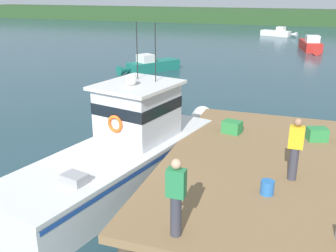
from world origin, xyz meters
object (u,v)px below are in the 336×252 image
deckhand_by_the_boat (176,196)px  deckhand_further_back (295,148)px  bait_bucket (267,187)px  moored_boat_mid_harbor (311,45)px  crate_single_by_cleat (317,134)px  moored_boat_far_right (278,33)px  crate_single_far (232,127)px  moored_boat_off_the_point (150,65)px  main_fishing_boat (127,149)px

deckhand_by_the_boat → deckhand_further_back: bearing=57.3°
bait_bucket → deckhand_further_back: deckhand_further_back is taller
bait_bucket → moored_boat_mid_harbor: 32.63m
crate_single_by_cleat → moored_boat_far_right: bearing=95.5°
deckhand_by_the_boat → moored_boat_far_right: 46.57m
crate_single_far → moored_boat_off_the_point: bearing=121.2°
crate_single_far → deckhand_further_back: size_ratio=0.37×
crate_single_by_cleat → moored_boat_mid_harbor: 28.59m
crate_single_by_cleat → deckhand_further_back: size_ratio=0.37×
crate_single_far → crate_single_by_cleat: (2.68, 0.20, 0.00)m
crate_single_by_cleat → bait_bucket: crate_single_by_cleat is taller
main_fishing_boat → bait_bucket: size_ratio=29.28×
deckhand_further_back → moored_boat_far_right: 43.48m
bait_bucket → moored_boat_mid_harbor: bait_bucket is taller
crate_single_far → moored_boat_mid_harbor: 28.92m
bait_bucket → moored_boat_off_the_point: (-10.05, 17.91, -0.93)m
deckhand_by_the_boat → moored_boat_off_the_point: size_ratio=0.34×
crate_single_by_cleat → moored_boat_far_right: 40.48m
crate_single_far → moored_boat_off_the_point: crate_single_far is taller
main_fishing_boat → moored_boat_mid_harbor: (5.66, 30.82, -0.49)m
bait_bucket → moored_boat_far_right: bait_bucket is taller
deckhand_by_the_boat → deckhand_further_back: 3.81m
bait_bucket → moored_boat_off_the_point: bait_bucket is taller
moored_boat_far_right → moored_boat_mid_harbor: bearing=-71.5°
deckhand_further_back → moored_boat_far_right: (-3.23, 43.33, -1.65)m
bait_bucket → deckhand_by_the_boat: deckhand_by_the_boat is taller
crate_single_by_cleat → deckhand_further_back: bearing=-102.0°
crate_single_far → crate_single_by_cleat: bearing=4.2°
bait_bucket → moored_boat_off_the_point: size_ratio=0.07×
crate_single_far → bait_bucket: bearing=-68.4°
crate_single_far → bait_bucket: 4.11m
crate_single_by_cleat → moored_boat_mid_harbor: bearing=89.9°
deckhand_by_the_boat → moored_boat_mid_harbor: (2.75, 34.83, -1.54)m
moored_boat_mid_harbor → moored_boat_off_the_point: 18.51m
main_fishing_boat → moored_boat_mid_harbor: bearing=79.6°
bait_bucket → crate_single_by_cleat: bearing=73.8°
deckhand_further_back → deckhand_by_the_boat: bearing=-122.7°
bait_bucket → deckhand_by_the_boat: 2.79m
moored_boat_mid_harbor → moored_boat_far_right: size_ratio=1.28×
bait_bucket → moored_boat_mid_harbor: (1.21, 32.60, -0.85)m
crate_single_by_cleat → deckhand_further_back: 3.18m
crate_single_by_cleat → moored_boat_mid_harbor: (0.04, 28.58, -0.89)m
moored_boat_far_right → bait_bucket: bearing=-86.5°
deckhand_further_back → moored_boat_far_right: deckhand_further_back is taller
deckhand_further_back → moored_boat_mid_harbor: bearing=88.8°
main_fishing_boat → bait_bucket: main_fishing_boat is taller
deckhand_by_the_boat → moored_boat_mid_harbor: size_ratio=0.27×
deckhand_by_the_boat → moored_boat_far_right: deckhand_by_the_boat is taller
main_fishing_boat → moored_boat_far_right: bearing=87.7°
crate_single_far → deckhand_further_back: deckhand_further_back is taller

